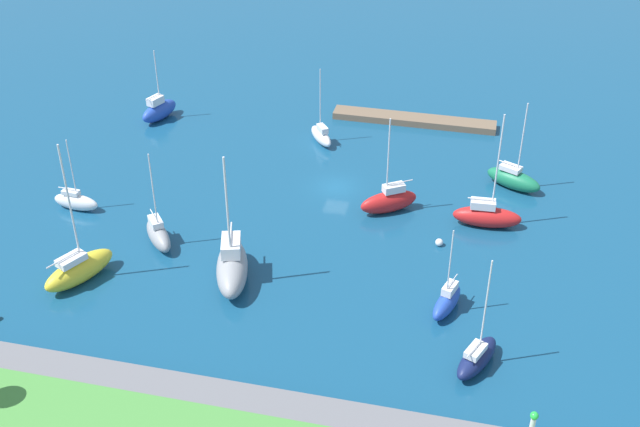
# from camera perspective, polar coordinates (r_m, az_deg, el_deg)

# --- Properties ---
(water) EXTENTS (160.00, 160.00, 0.00)m
(water) POSITION_cam_1_polar(r_m,az_deg,el_deg) (85.04, 1.16, 1.88)
(water) COLOR navy
(water) RESTS_ON ground
(pier_dock) EXTENTS (19.70, 2.52, 0.81)m
(pier_dock) POSITION_cam_1_polar(r_m,az_deg,el_deg) (98.72, 6.69, 6.63)
(pier_dock) COLOR brown
(pier_dock) RESTS_ON ground
(breakwater) EXTENTS (66.58, 3.65, 1.29)m
(breakwater) POSITION_cam_1_polar(r_m,az_deg,el_deg) (59.93, -5.57, -13.58)
(breakwater) COLOR slate
(breakwater) RESTS_ON ground
(sailboat_gray_by_breakwater) EXTENTS (4.68, 5.19, 9.89)m
(sailboat_gray_by_breakwater) POSITION_cam_1_polar(r_m,az_deg,el_deg) (77.20, -11.42, -1.46)
(sailboat_gray_by_breakwater) COLOR gray
(sailboat_gray_by_breakwater) RESTS_ON water
(sailboat_white_far_south) EXTENTS (4.94, 1.72, 7.96)m
(sailboat_white_far_south) POSITION_cam_1_polar(r_m,az_deg,el_deg) (84.54, -16.97, 0.84)
(sailboat_white_far_south) COLOR white
(sailboat_white_far_south) RESTS_ON water
(sailboat_blue_off_beacon) EXTENTS (2.85, 5.04, 8.40)m
(sailboat_blue_off_beacon) POSITION_cam_1_polar(r_m,az_deg,el_deg) (68.75, 9.01, -6.18)
(sailboat_blue_off_beacon) COLOR #2347B2
(sailboat_blue_off_beacon) RESTS_ON water
(sailboat_red_along_channel) EXTENTS (6.03, 4.80, 10.46)m
(sailboat_red_along_channel) POSITION_cam_1_polar(r_m,az_deg,el_deg) (80.67, 4.93, 0.92)
(sailboat_red_along_channel) COLOR red
(sailboat_red_along_channel) RESTS_ON water
(sailboat_navy_west_end) EXTENTS (3.86, 5.78, 10.06)m
(sailboat_navy_west_end) POSITION_cam_1_polar(r_m,az_deg,el_deg) (64.07, 11.08, -9.99)
(sailboat_navy_west_end) COLOR #141E4C
(sailboat_navy_west_end) RESTS_ON water
(sailboat_green_inner_mooring) EXTENTS (6.34, 4.49, 9.90)m
(sailboat_green_inner_mooring) POSITION_cam_1_polar(r_m,az_deg,el_deg) (86.81, 13.58, 2.42)
(sailboat_green_inner_mooring) COLOR #19724C
(sailboat_green_inner_mooring) RESTS_ON water
(sailboat_yellow_outer_mooring) EXTENTS (5.12, 7.32, 13.59)m
(sailboat_yellow_outer_mooring) POSITION_cam_1_polar(r_m,az_deg,el_deg) (74.13, -16.77, -3.79)
(sailboat_yellow_outer_mooring) COLOR yellow
(sailboat_yellow_outer_mooring) RESTS_ON water
(sailboat_gray_center_basin) EXTENTS (4.88, 8.44, 12.85)m
(sailboat_gray_center_basin) POSITION_cam_1_polar(r_m,az_deg,el_deg) (71.24, -6.27, -3.74)
(sailboat_gray_center_basin) COLOR gray
(sailboat_gray_center_basin) RESTS_ON water
(sailboat_white_lone_south) EXTENTS (3.90, 4.58, 9.06)m
(sailboat_white_lone_south) POSITION_cam_1_polar(r_m,az_deg,el_deg) (93.26, 0.08, 5.58)
(sailboat_white_lone_south) COLOR white
(sailboat_white_lone_south) RESTS_ON water
(sailboat_blue_near_pier) EXTENTS (3.69, 5.84, 8.80)m
(sailboat_blue_near_pier) POSITION_cam_1_polar(r_m,az_deg,el_deg) (100.51, -11.37, 7.23)
(sailboat_blue_near_pier) COLOR #2347B2
(sailboat_blue_near_pier) RESTS_ON water
(sailboat_red_far_north) EXTENTS (6.75, 2.43, 12.14)m
(sailboat_red_far_north) POSITION_cam_1_polar(r_m,az_deg,el_deg) (79.88, 11.77, -0.14)
(sailboat_red_far_north) COLOR red
(sailboat_red_far_north) RESTS_ON water
(mooring_buoy_white) EXTENTS (0.73, 0.73, 0.73)m
(mooring_buoy_white) POSITION_cam_1_polar(r_m,az_deg,el_deg) (76.73, 8.47, -2.04)
(mooring_buoy_white) COLOR white
(mooring_buoy_white) RESTS_ON water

